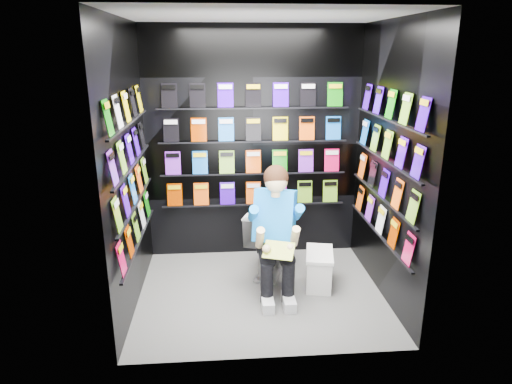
{
  "coord_description": "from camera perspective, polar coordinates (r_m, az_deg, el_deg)",
  "views": [
    {
      "loc": [
        -0.37,
        -4.03,
        2.32
      ],
      "look_at": [
        -0.04,
        0.15,
        1.02
      ],
      "focal_mm": 32.0,
      "sensor_mm": 36.0,
      "label": 1
    }
  ],
  "objects": [
    {
      "name": "ceiling",
      "position": [
        4.06,
        0.72,
        21.22
      ],
      "size": [
        2.4,
        2.4,
        0.0
      ],
      "primitive_type": "plane",
      "color": "white",
      "rests_on": "floor"
    },
    {
      "name": "longbox",
      "position": [
        4.78,
        7.87,
        -9.67
      ],
      "size": [
        0.33,
        0.48,
        0.33
      ],
      "primitive_type": "cube",
      "rotation": [
        0.0,
        0.0,
        -0.2
      ],
      "color": "white",
      "rests_on": "floor"
    },
    {
      "name": "longbox_lid",
      "position": [
        4.7,
        7.97,
        -7.68
      ],
      "size": [
        0.35,
        0.51,
        0.03
      ],
      "primitive_type": "cube",
      "rotation": [
        0.0,
        0.0,
        -0.2
      ],
      "color": "white",
      "rests_on": "longbox"
    },
    {
      "name": "wall_front",
      "position": [
        3.22,
        2.26,
        -1.22
      ],
      "size": [
        2.4,
        0.04,
        2.6
      ],
      "primitive_type": "cube",
      "color": "black",
      "rests_on": "floor"
    },
    {
      "name": "wall_back",
      "position": [
        5.15,
        -0.36,
        5.85
      ],
      "size": [
        2.4,
        0.04,
        2.6
      ],
      "primitive_type": "cube",
      "color": "black",
      "rests_on": "floor"
    },
    {
      "name": "toilet",
      "position": [
        4.94,
        1.74,
        -6.02
      ],
      "size": [
        0.65,
        0.85,
        0.73
      ],
      "primitive_type": "imported",
      "rotation": [
        0.0,
        0.0,
        2.8
      ],
      "color": "white",
      "rests_on": "floor"
    },
    {
      "name": "wall_left",
      "position": [
        4.24,
        -15.72,
        2.7
      ],
      "size": [
        0.04,
        2.0,
        2.6
      ],
      "primitive_type": "cube",
      "color": "black",
      "rests_on": "floor"
    },
    {
      "name": "comics_back",
      "position": [
        5.12,
        -0.33,
        5.84
      ],
      "size": [
        2.1,
        0.06,
        1.37
      ],
      "primitive_type": null,
      "color": "#CF0D4D",
      "rests_on": "wall_back"
    },
    {
      "name": "wall_right",
      "position": [
        4.45,
        16.27,
        3.3
      ],
      "size": [
        0.04,
        2.0,
        2.6
      ],
      "primitive_type": "cube",
      "color": "black",
      "rests_on": "floor"
    },
    {
      "name": "comics_right",
      "position": [
        4.44,
        15.91,
        3.37
      ],
      "size": [
        0.06,
        1.7,
        1.37
      ],
      "primitive_type": null,
      "color": "#CF0D4D",
      "rests_on": "wall_right"
    },
    {
      "name": "comics_left",
      "position": [
        4.24,
        -15.33,
        2.78
      ],
      "size": [
        0.06,
        1.7,
        1.37
      ],
      "primitive_type": null,
      "color": "#CF0D4D",
      "rests_on": "wall_left"
    },
    {
      "name": "held_comic",
      "position": [
        4.19,
        2.86,
        -7.28
      ],
      "size": [
        0.32,
        0.25,
        0.12
      ],
      "primitive_type": "cube",
      "rotation": [
        -0.96,
        0.0,
        -0.34
      ],
      "color": "green",
      "rests_on": "reader"
    },
    {
      "name": "reader",
      "position": [
        4.44,
        2.32,
        -3.12
      ],
      "size": [
        0.76,
        0.9,
        1.42
      ],
      "primitive_type": null,
      "rotation": [
        0.0,
        0.0,
        -0.34
      ],
      "color": "#0878E9",
      "rests_on": "toilet"
    },
    {
      "name": "floor",
      "position": [
        4.67,
        0.6,
        -12.53
      ],
      "size": [
        2.4,
        2.4,
        0.0
      ],
      "primitive_type": "plane",
      "color": "#555553",
      "rests_on": "ground"
    }
  ]
}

